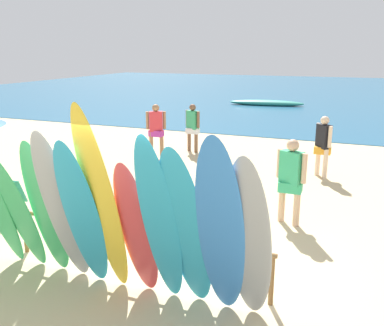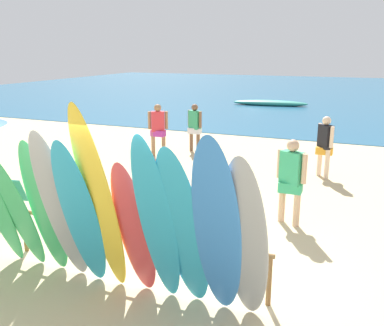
{
  "view_description": "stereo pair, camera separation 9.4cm",
  "coord_description": "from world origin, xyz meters",
  "px_view_note": "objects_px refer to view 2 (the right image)",
  "views": [
    {
      "loc": [
        2.99,
        -5.11,
        3.35
      ],
      "look_at": [
        0.0,
        2.38,
        1.19
      ],
      "focal_mm": 39.72,
      "sensor_mm": 36.0,
      "label": 1
    },
    {
      "loc": [
        3.07,
        -5.07,
        3.35
      ],
      "look_at": [
        0.0,
        2.38,
        1.19
      ],
      "focal_mm": 39.72,
      "sensor_mm": 36.0,
      "label": 2
    }
  ],
  "objects_px": {
    "beachgoer_near_rack": "(325,143)",
    "beach_chair_red": "(9,199)",
    "surfboard_teal_4": "(81,217)",
    "surfboard_green_1": "(18,213)",
    "surfboard_teal_8": "(184,232)",
    "surfboard_green_2": "(45,209)",
    "surfboard_teal_7": "(157,224)",
    "surfboard_yellow_5": "(100,204)",
    "surfboard_blue_9": "(218,233)",
    "surfboard_grey_10": "(246,243)",
    "beachgoer_midbeach": "(158,126)",
    "surfboard_red_6": "(134,231)",
    "beachgoer_strolling": "(291,176)",
    "beachgoer_photographing": "(195,124)",
    "surfboard_grey_3": "(61,210)",
    "distant_boat": "(270,103)",
    "surfboard_rack": "(132,237)"
  },
  "relations": [
    {
      "from": "surfboard_blue_9",
      "to": "surfboard_rack",
      "type": "bearing_deg",
      "value": 152.95
    },
    {
      "from": "surfboard_rack",
      "to": "surfboard_green_2",
      "type": "height_order",
      "value": "surfboard_green_2"
    },
    {
      "from": "surfboard_grey_10",
      "to": "beachgoer_photographing",
      "type": "distance_m",
      "value": 9.45
    },
    {
      "from": "surfboard_rack",
      "to": "surfboard_teal_8",
      "type": "distance_m",
      "value": 1.43
    },
    {
      "from": "surfboard_blue_9",
      "to": "beach_chair_red",
      "type": "xyz_separation_m",
      "value": [
        -5.05,
        1.71,
        -0.84
      ]
    },
    {
      "from": "surfboard_teal_7",
      "to": "beachgoer_photographing",
      "type": "xyz_separation_m",
      "value": [
        -2.98,
        8.6,
        -0.32
      ]
    },
    {
      "from": "surfboard_grey_3",
      "to": "surfboard_yellow_5",
      "type": "distance_m",
      "value": 0.7
    },
    {
      "from": "surfboard_teal_7",
      "to": "surfboard_grey_10",
      "type": "xyz_separation_m",
      "value": [
        1.12,
        0.08,
        -0.09
      ]
    },
    {
      "from": "surfboard_blue_9",
      "to": "beachgoer_midbeach",
      "type": "distance_m",
      "value": 8.91
    },
    {
      "from": "surfboard_grey_3",
      "to": "beachgoer_midbeach",
      "type": "bearing_deg",
      "value": 101.57
    },
    {
      "from": "surfboard_yellow_5",
      "to": "surfboard_blue_9",
      "type": "bearing_deg",
      "value": 2.85
    },
    {
      "from": "surfboard_blue_9",
      "to": "beachgoer_strolling",
      "type": "height_order",
      "value": "surfboard_blue_9"
    },
    {
      "from": "surfboard_green_2",
      "to": "surfboard_grey_10",
      "type": "height_order",
      "value": "surfboard_grey_10"
    },
    {
      "from": "surfboard_yellow_5",
      "to": "beach_chair_red",
      "type": "relative_size",
      "value": 3.52
    },
    {
      "from": "surfboard_grey_10",
      "to": "beach_chair_red",
      "type": "distance_m",
      "value": 5.65
    },
    {
      "from": "beachgoer_photographing",
      "to": "distant_boat",
      "type": "xyz_separation_m",
      "value": [
        -0.26,
        12.94,
        -0.76
      ]
    },
    {
      "from": "surfboard_green_1",
      "to": "surfboard_green_2",
      "type": "distance_m",
      "value": 0.47
    },
    {
      "from": "surfboard_green_2",
      "to": "beachgoer_midbeach",
      "type": "bearing_deg",
      "value": 101.37
    },
    {
      "from": "surfboard_red_6",
      "to": "surfboard_blue_9",
      "type": "relative_size",
      "value": 0.8
    },
    {
      "from": "beachgoer_near_rack",
      "to": "beach_chair_red",
      "type": "bearing_deg",
      "value": 93.36
    },
    {
      "from": "surfboard_teal_7",
      "to": "beach_chair_red",
      "type": "height_order",
      "value": "surfboard_teal_7"
    },
    {
      "from": "surfboard_teal_8",
      "to": "surfboard_grey_3",
      "type": "bearing_deg",
      "value": -175.24
    },
    {
      "from": "surfboard_red_6",
      "to": "distant_boat",
      "type": "height_order",
      "value": "surfboard_red_6"
    },
    {
      "from": "surfboard_green_1",
      "to": "surfboard_blue_9",
      "type": "distance_m",
      "value": 3.19
    },
    {
      "from": "surfboard_blue_9",
      "to": "beach_chair_red",
      "type": "distance_m",
      "value": 5.39
    },
    {
      "from": "beachgoer_midbeach",
      "to": "beach_chair_red",
      "type": "relative_size",
      "value": 2.05
    },
    {
      "from": "surfboard_blue_9",
      "to": "beachgoer_midbeach",
      "type": "bearing_deg",
      "value": 118.15
    },
    {
      "from": "surfboard_grey_3",
      "to": "surfboard_green_1",
      "type": "bearing_deg",
      "value": 169.48
    },
    {
      "from": "surfboard_teal_7",
      "to": "beachgoer_photographing",
      "type": "relative_size",
      "value": 1.62
    },
    {
      "from": "surfboard_yellow_5",
      "to": "beach_chair_red",
      "type": "distance_m",
      "value": 3.93
    },
    {
      "from": "beachgoer_near_rack",
      "to": "surfboard_green_2",
      "type": "bearing_deg",
      "value": 114.07
    },
    {
      "from": "surfboard_rack",
      "to": "beachgoer_photographing",
      "type": "xyz_separation_m",
      "value": [
        -2.18,
        7.9,
        0.31
      ]
    },
    {
      "from": "surfboard_blue_9",
      "to": "beachgoer_near_rack",
      "type": "xyz_separation_m",
      "value": [
        0.54,
        7.16,
        -0.31
      ]
    },
    {
      "from": "surfboard_green_2",
      "to": "beachgoer_near_rack",
      "type": "bearing_deg",
      "value": 61.9
    },
    {
      "from": "surfboard_grey_3",
      "to": "surfboard_grey_10",
      "type": "height_order",
      "value": "surfboard_grey_3"
    },
    {
      "from": "surfboard_green_1",
      "to": "beachgoer_strolling",
      "type": "bearing_deg",
      "value": 49.46
    },
    {
      "from": "surfboard_green_2",
      "to": "beach_chair_red",
      "type": "bearing_deg",
      "value": 143.34
    },
    {
      "from": "surfboard_yellow_5",
      "to": "surfboard_teal_8",
      "type": "bearing_deg",
      "value": 5.16
    },
    {
      "from": "surfboard_rack",
      "to": "surfboard_teal_4",
      "type": "height_order",
      "value": "surfboard_teal_4"
    },
    {
      "from": "beachgoer_strolling",
      "to": "surfboard_grey_3",
      "type": "bearing_deg",
      "value": 77.71
    },
    {
      "from": "surfboard_teal_7",
      "to": "beachgoer_photographing",
      "type": "bearing_deg",
      "value": 108.71
    },
    {
      "from": "beachgoer_near_rack",
      "to": "surfboard_teal_4",
      "type": "bearing_deg",
      "value": 119.83
    },
    {
      "from": "surfboard_teal_4",
      "to": "surfboard_green_1",
      "type": "bearing_deg",
      "value": 169.2
    },
    {
      "from": "beach_chair_red",
      "to": "surfboard_yellow_5",
      "type": "bearing_deg",
      "value": -34.31
    },
    {
      "from": "beachgoer_near_rack",
      "to": "beachgoer_midbeach",
      "type": "bearing_deg",
      "value": 44.18
    },
    {
      "from": "surfboard_green_1",
      "to": "beachgoer_photographing",
      "type": "height_order",
      "value": "surfboard_green_1"
    },
    {
      "from": "surfboard_grey_10",
      "to": "beachgoer_strolling",
      "type": "height_order",
      "value": "surfboard_grey_10"
    },
    {
      "from": "surfboard_teal_8",
      "to": "beachgoer_photographing",
      "type": "xyz_separation_m",
      "value": [
        -3.32,
        8.55,
        -0.25
      ]
    },
    {
      "from": "beachgoer_photographing",
      "to": "surfboard_yellow_5",
      "type": "bearing_deg",
      "value": -53.59
    },
    {
      "from": "surfboard_teal_8",
      "to": "surfboard_green_2",
      "type": "bearing_deg",
      "value": -178.74
    }
  ]
}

